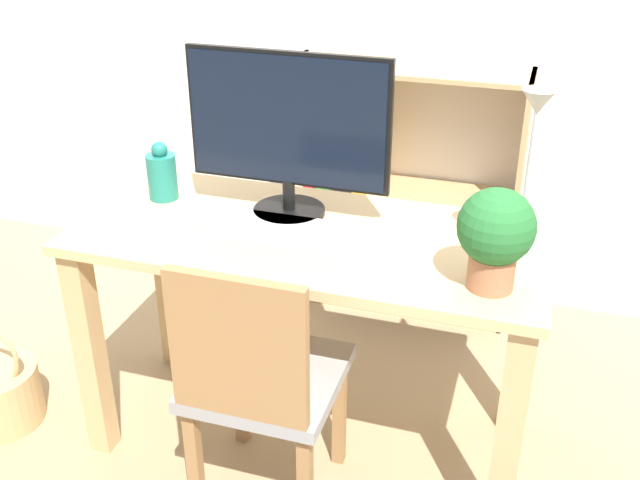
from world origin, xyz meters
TOP-DOWN VIEW (x-y plane):
  - ground_plane at (0.00, 0.00)m, footprint 10.00×10.00m
  - desk at (0.00, 0.00)m, footprint 1.34×0.60m
  - monitor at (-0.10, 0.10)m, footprint 0.60×0.21m
  - keyboard at (-0.08, -0.01)m, footprint 0.40×0.14m
  - vase at (-0.50, 0.09)m, footprint 0.09×0.09m
  - desk_lamp at (0.57, 0.01)m, footprint 0.10×0.19m
  - potted_plant at (0.52, -0.15)m, footprint 0.19×0.19m
  - chair at (-0.04, -0.31)m, footprint 0.40×0.40m
  - bookshelf at (-0.09, 0.92)m, footprint 0.90×0.28m

SIDE VIEW (x-z plane):
  - ground_plane at x=0.00m, z-range 0.00..0.00m
  - chair at x=-0.04m, z-range 0.03..0.86m
  - bookshelf at x=-0.09m, z-range -0.01..0.99m
  - desk at x=0.00m, z-range 0.22..0.96m
  - keyboard at x=-0.08m, z-range 0.74..0.76m
  - vase at x=-0.50m, z-range 0.73..0.91m
  - potted_plant at x=0.52m, z-range 0.76..1.02m
  - monitor at x=-0.10m, z-range 0.77..1.25m
  - desk_lamp at x=0.57m, z-range 0.79..1.26m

